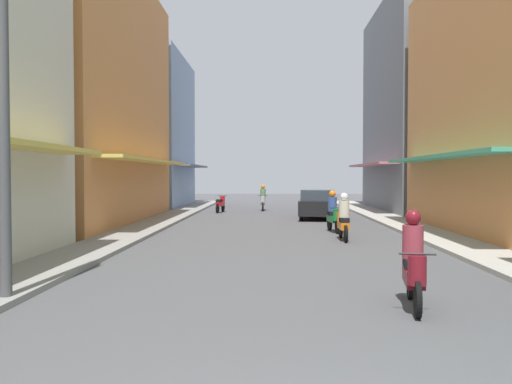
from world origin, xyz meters
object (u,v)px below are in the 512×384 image
at_px(motorbike_silver, 263,199).
at_px(parked_car, 318,204).
at_px(motorbike_red, 221,204).
at_px(motorbike_orange, 343,219).
at_px(motorbike_maroon, 414,264).
at_px(utility_pole, 3,81).
at_px(motorbike_green, 333,214).

distance_m(motorbike_silver, parked_car, 6.67).
bearing_deg(motorbike_red, motorbike_orange, -67.70).
distance_m(motorbike_maroon, motorbike_orange, 8.79).
distance_m(motorbike_maroon, motorbike_silver, 23.73).
xyz_separation_m(motorbike_orange, utility_pole, (-6.82, -8.71, 3.00)).
xyz_separation_m(motorbike_orange, parked_car, (-0.08, 8.72, 0.04)).
relative_size(motorbike_maroon, parked_car, 0.42).
height_order(motorbike_orange, motorbike_silver, same).
height_order(motorbike_red, utility_pole, utility_pole).
relative_size(motorbike_orange, motorbike_silver, 1.00).
height_order(motorbike_silver, utility_pole, utility_pole).
distance_m(motorbike_red, parked_car, 6.77).
height_order(motorbike_red, parked_car, parked_car).
height_order(motorbike_maroon, motorbike_red, motorbike_maroon).
distance_m(motorbike_green, motorbike_orange, 2.56).
xyz_separation_m(motorbike_green, motorbike_silver, (-2.87, 12.20, 0.00)).
bearing_deg(motorbike_silver, utility_pole, -99.50).
bearing_deg(motorbike_orange, motorbike_red, 112.30).
bearing_deg(motorbike_silver, motorbike_red, -143.76).
bearing_deg(motorbike_red, parked_car, -39.12).
relative_size(motorbike_red, motorbike_orange, 0.99).
bearing_deg(motorbike_orange, motorbike_green, 90.55).
height_order(motorbike_silver, parked_car, motorbike_silver).
xyz_separation_m(motorbike_maroon, motorbike_red, (-5.25, 21.78, -0.20)).
bearing_deg(motorbike_orange, motorbike_maroon, -90.46).
height_order(motorbike_green, motorbike_red, motorbike_green).
bearing_deg(utility_pole, motorbike_red, 86.05).
xyz_separation_m(motorbike_maroon, utility_pole, (-6.75, 0.08, 3.00)).
distance_m(motorbike_red, utility_pole, 21.98).
bearing_deg(motorbike_maroon, motorbike_red, 103.57).
height_order(motorbike_green, motorbike_silver, same).
bearing_deg(motorbike_green, motorbike_red, 116.96).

